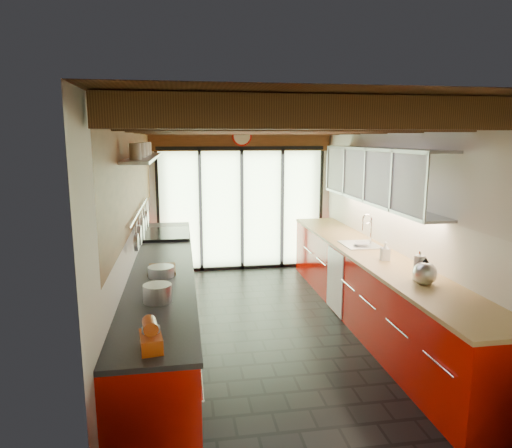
{
  "coord_description": "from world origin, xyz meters",
  "views": [
    {
      "loc": [
        -1.03,
        -5.18,
        2.31
      ],
      "look_at": [
        -0.12,
        0.4,
        1.25
      ],
      "focal_mm": 32.0,
      "sensor_mm": 36.0,
      "label": 1
    }
  ],
  "objects_px": {
    "stand_mixer": "(151,336)",
    "bowl": "(361,244)",
    "kettle": "(425,272)",
    "soap_bottle": "(385,251)",
    "paper_towel": "(419,268)"
  },
  "relations": [
    {
      "from": "stand_mixer",
      "to": "bowl",
      "type": "relative_size",
      "value": 1.25
    },
    {
      "from": "stand_mixer",
      "to": "kettle",
      "type": "relative_size",
      "value": 0.83
    },
    {
      "from": "stand_mixer",
      "to": "bowl",
      "type": "xyz_separation_m",
      "value": [
        2.54,
        2.59,
        -0.06
      ]
    },
    {
      "from": "kettle",
      "to": "soap_bottle",
      "type": "distance_m",
      "value": 0.88
    },
    {
      "from": "stand_mixer",
      "to": "soap_bottle",
      "type": "xyz_separation_m",
      "value": [
        2.54,
        1.88,
        0.02
      ]
    },
    {
      "from": "soap_bottle",
      "to": "bowl",
      "type": "xyz_separation_m",
      "value": [
        0.0,
        0.71,
        -0.08
      ]
    },
    {
      "from": "kettle",
      "to": "stand_mixer",
      "type": "bearing_deg",
      "value": -158.5
    },
    {
      "from": "stand_mixer",
      "to": "soap_bottle",
      "type": "height_order",
      "value": "stand_mixer"
    },
    {
      "from": "soap_bottle",
      "to": "kettle",
      "type": "bearing_deg",
      "value": -90.0
    },
    {
      "from": "paper_towel",
      "to": "kettle",
      "type": "bearing_deg",
      "value": -90.0
    },
    {
      "from": "paper_towel",
      "to": "bowl",
      "type": "bearing_deg",
      "value": 90.0
    },
    {
      "from": "bowl",
      "to": "stand_mixer",
      "type": "bearing_deg",
      "value": -134.43
    },
    {
      "from": "kettle",
      "to": "bowl",
      "type": "xyz_separation_m",
      "value": [
        -0.0,
        1.59,
        -0.09
      ]
    },
    {
      "from": "stand_mixer",
      "to": "paper_towel",
      "type": "bearing_deg",
      "value": 23.67
    },
    {
      "from": "stand_mixer",
      "to": "kettle",
      "type": "bearing_deg",
      "value": 21.5
    }
  ]
}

